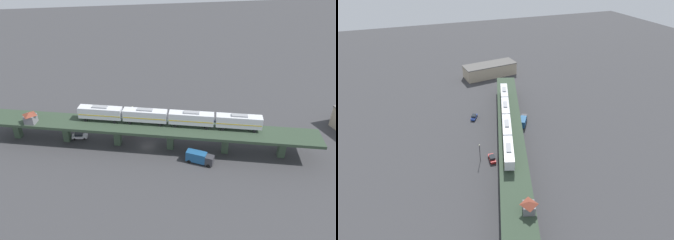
# 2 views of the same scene
# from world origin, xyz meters

# --- Properties ---
(ground_plane) EXTENTS (400.00, 400.00, 0.00)m
(ground_plane) POSITION_xyz_m (0.00, 0.00, 0.00)
(ground_plane) COLOR #38383A
(elevated_viaduct) EXTENTS (35.23, 90.37, 6.71)m
(elevated_viaduct) POSITION_xyz_m (-0.05, -0.15, 5.78)
(elevated_viaduct) COLOR #2C3D2C
(elevated_viaduct) RESTS_ON ground
(subway_train) EXTENTS (17.40, 48.40, 4.45)m
(subway_train) POSITION_xyz_m (0.34, 5.83, 9.25)
(subway_train) COLOR silver
(subway_train) RESTS_ON elevated_viaduct
(signal_hut) EXTENTS (4.03, 4.03, 3.40)m
(signal_hut) POSITION_xyz_m (-7.16, -31.25, 8.51)
(signal_hut) COLOR slate
(signal_hut) RESTS_ON elevated_viaduct
(street_car_white) EXTENTS (2.31, 4.57, 1.89)m
(street_car_white) POSITION_xyz_m (-7.41, -19.08, 0.94)
(street_car_white) COLOR silver
(street_car_white) RESTS_ON ground
(street_car_red) EXTENTS (2.14, 4.49, 1.89)m
(street_car_red) POSITION_xyz_m (-8.02, -3.96, 0.94)
(street_car_red) COLOR #AD1E1E
(street_car_red) RESTS_ON ground
(street_car_blue) EXTENTS (3.69, 4.72, 1.89)m
(street_car_blue) POSITION_xyz_m (-7.52, 23.14, 0.94)
(street_car_blue) COLOR #233D93
(street_car_blue) RESTS_ON ground
(delivery_truck) EXTENTS (5.69, 7.31, 3.20)m
(delivery_truck) POSITION_xyz_m (9.88, 12.46, 1.76)
(delivery_truck) COLOR #333338
(delivery_truck) RESTS_ON ground
(street_lamp) EXTENTS (0.44, 0.44, 6.94)m
(street_lamp) POSITION_xyz_m (-11.75, -2.99, 4.11)
(street_lamp) COLOR black
(street_lamp) RESTS_ON ground
(warehouse_building) EXTENTS (29.63, 13.77, 6.80)m
(warehouse_building) POSITION_xyz_m (11.53, 63.97, 3.41)
(warehouse_building) COLOR tan
(warehouse_building) RESTS_ON ground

